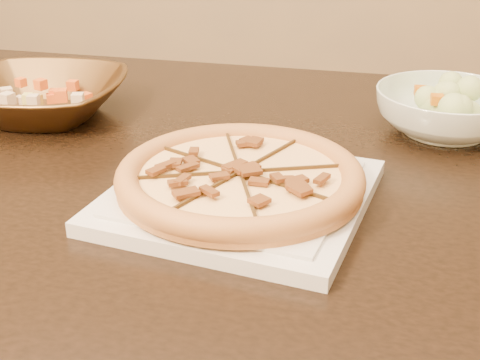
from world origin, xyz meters
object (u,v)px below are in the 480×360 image
at_px(dining_table, 166,214).
at_px(pizza, 240,177).
at_px(plate, 240,195).
at_px(bronze_bowl, 42,98).
at_px(salad_bowl, 446,112).

bearing_deg(dining_table, pizza, -45.31).
bearing_deg(plate, bronze_bowl, 144.58).
distance_m(dining_table, pizza, 0.22).
bearing_deg(dining_table, plate, -45.31).
xyz_separation_m(pizza, bronze_bowl, (-0.35, 0.25, -0.00)).
bearing_deg(pizza, dining_table, 134.69).
bearing_deg(salad_bowl, bronze_bowl, -178.19).
relative_size(dining_table, bronze_bowl, 5.91).
distance_m(pizza, salad_bowl, 0.39).
bearing_deg(plate, dining_table, 134.69).
bearing_deg(bronze_bowl, pizza, -35.42).
height_order(dining_table, bronze_bowl, bronze_bowl).
relative_size(dining_table, pizza, 5.22).
xyz_separation_m(pizza, salad_bowl, (0.27, 0.27, -0.00)).
bearing_deg(bronze_bowl, salad_bowl, 1.81).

